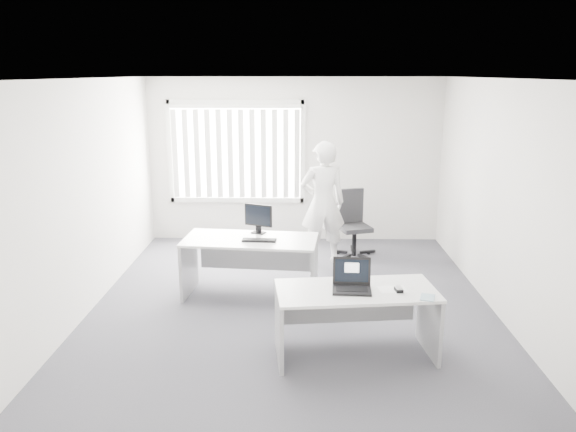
{
  "coord_description": "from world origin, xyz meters",
  "views": [
    {
      "loc": [
        0.08,
        -6.56,
        2.87
      ],
      "look_at": [
        -0.06,
        0.15,
        1.14
      ],
      "focal_mm": 35.0,
      "sensor_mm": 36.0,
      "label": 1
    }
  ],
  "objects_px": {
    "office_chair": "(353,235)",
    "monitor": "(258,219)",
    "desk_far": "(250,255)",
    "person": "(323,203)",
    "desk_near": "(356,308)",
    "laptop": "(352,277)"
  },
  "relations": [
    {
      "from": "office_chair",
      "to": "person",
      "type": "bearing_deg",
      "value": -161.1
    },
    {
      "from": "desk_near",
      "to": "person",
      "type": "xyz_separation_m",
      "value": [
        -0.23,
        2.97,
        0.41
      ]
    },
    {
      "from": "desk_far",
      "to": "laptop",
      "type": "relative_size",
      "value": 4.63
    },
    {
      "from": "desk_near",
      "to": "office_chair",
      "type": "distance_m",
      "value": 3.37
    },
    {
      "from": "laptop",
      "to": "monitor",
      "type": "distance_m",
      "value": 2.21
    },
    {
      "from": "laptop",
      "to": "monitor",
      "type": "bearing_deg",
      "value": 122.78
    },
    {
      "from": "laptop",
      "to": "monitor",
      "type": "height_order",
      "value": "monitor"
    },
    {
      "from": "office_chair",
      "to": "desk_far",
      "type": "bearing_deg",
      "value": -148.44
    },
    {
      "from": "person",
      "to": "laptop",
      "type": "relative_size",
      "value": 4.9
    },
    {
      "from": "desk_far",
      "to": "laptop",
      "type": "bearing_deg",
      "value": -49.44
    },
    {
      "from": "desk_near",
      "to": "laptop",
      "type": "xyz_separation_m",
      "value": [
        -0.05,
        -0.05,
        0.36
      ]
    },
    {
      "from": "desk_far",
      "to": "desk_near",
      "type": "bearing_deg",
      "value": -47.36
    },
    {
      "from": "desk_far",
      "to": "person",
      "type": "xyz_separation_m",
      "value": [
        0.99,
        1.36,
        0.38
      ]
    },
    {
      "from": "office_chair",
      "to": "person",
      "type": "height_order",
      "value": "person"
    },
    {
      "from": "desk_near",
      "to": "laptop",
      "type": "distance_m",
      "value": 0.36
    },
    {
      "from": "desk_near",
      "to": "monitor",
      "type": "relative_size",
      "value": 4.28
    },
    {
      "from": "desk_far",
      "to": "person",
      "type": "bearing_deg",
      "value": 59.51
    },
    {
      "from": "monitor",
      "to": "office_chair",
      "type": "bearing_deg",
      "value": 69.21
    },
    {
      "from": "office_chair",
      "to": "monitor",
      "type": "relative_size",
      "value": 2.68
    },
    {
      "from": "desk_near",
      "to": "monitor",
      "type": "height_order",
      "value": "monitor"
    },
    {
      "from": "person",
      "to": "office_chair",
      "type": "bearing_deg",
      "value": -153.34
    },
    {
      "from": "desk_near",
      "to": "office_chair",
      "type": "bearing_deg",
      "value": 78.74
    }
  ]
}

